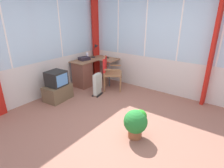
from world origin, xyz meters
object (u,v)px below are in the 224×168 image
Objects in this scene: tv_remote at (107,58)px; potted_plant at (136,122)px; spray_bottle at (87,55)px; paper_tray at (84,59)px; space_heater at (98,84)px; wooden_armchair at (108,69)px; desk_lamp at (96,48)px; desk at (84,73)px; tv_on_stand at (57,87)px.

potted_plant is (-1.95, -2.13, -0.46)m from tv_remote.
spray_bottle is 0.72× the size of paper_tray.
spray_bottle is at bearing 151.09° from tv_remote.
wooden_armchair is at bearing 1.64° from space_heater.
paper_tray is at bearing 164.75° from tv_remote.
desk_lamp is at bearing 64.16° from wooden_armchair.
wooden_armchair is at bearing -72.64° from desk.
desk is 0.55m from spray_bottle.
tv_on_stand is at bearing -169.53° from tv_remote.
wooden_armchair is at bearing -94.93° from spray_bottle.
tv_remote is 0.61m from spray_bottle.
tv_on_stand is at bearing -174.35° from desk_lamp.
tv_remote reaches higher than potted_plant.
space_heater is at bearing -108.73° from desk.
wooden_armchair reaches higher than paper_tray.
potted_plant is (-1.52, -2.55, -0.56)m from spray_bottle.
potted_plant is (-1.34, -2.50, -0.50)m from paper_tray.
space_heater is at bearing -122.70° from spray_bottle.
desk_lamp is at bearing -15.58° from spray_bottle.
tv_remote reaches higher than desk.
space_heater is (-0.98, -0.44, -0.46)m from tv_remote.
spray_bottle is 3.02m from potted_plant.
potted_plant is (-1.82, -2.47, -0.72)m from desk_lamp.
tv_remote reaches higher than space_heater.
potted_plant is (-0.16, -2.31, -0.03)m from tv_on_stand.
spray_bottle is at bearing 59.20° from potted_plant.
spray_bottle reaches higher than potted_plant.
tv_on_stand reaches higher than potted_plant.
tv_remote is at bearing 47.56° from potted_plant.
wooden_armchair is 1.80× the size of potted_plant.
spray_bottle is 1.48m from tv_on_stand.
desk_lamp is at bearing -3.52° from paper_tray.
potted_plant is (-1.45, -1.70, -0.29)m from wooden_armchair.
desk_lamp is 0.55× the size of tv_on_stand.
desk is 2.02× the size of space_heater.
spray_bottle is (-0.42, 0.43, 0.09)m from tv_remote.
desk is at bearing 6.92° from tv_on_stand.
desk_lamp is 0.79× the size of potted_plant.
tv_remote reaches higher than tv_on_stand.
space_heater is (-0.55, -0.86, -0.56)m from spray_bottle.
desk is 1.07m from tv_on_stand.
wooden_armchair is 1.26× the size of tv_on_stand.
wooden_armchair is at bearing 49.63° from potted_plant.
desk_lamp is at bearing 53.62° from potted_plant.
tv_remote is at bearing -69.74° from desk_lamp.
paper_tray is 1.28m from tv_on_stand.
desk_lamp is 1.36m from space_heater.
desk_lamp is 1.90× the size of spray_bottle.
desk_lamp reaches higher than paper_tray.
spray_bottle is at bearing 57.30° from space_heater.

